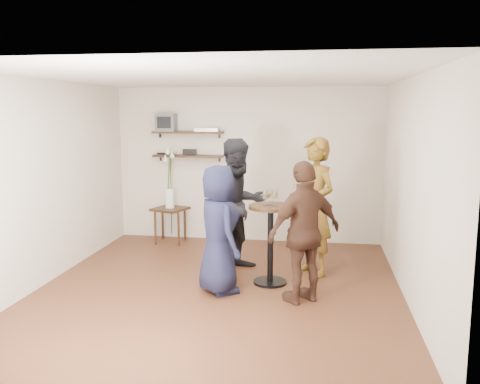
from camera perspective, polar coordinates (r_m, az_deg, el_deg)
name	(u,v)px	position (r m, az deg, el deg)	size (l,w,h in m)	color
room	(219,186)	(6.18, -2.41, 0.66)	(4.58, 5.08, 2.68)	#4A2517
shelf_upper	(188,132)	(8.66, -5.88, 6.68)	(1.20, 0.25, 0.04)	black
shelf_lower	(188,156)	(8.68, -5.84, 4.04)	(1.20, 0.25, 0.04)	black
crt_monitor	(167,122)	(8.75, -8.25, 7.76)	(0.32, 0.30, 0.30)	#59595B
dvd_deck	(207,130)	(8.58, -3.71, 7.00)	(0.40, 0.24, 0.06)	silver
radio	(190,152)	(8.67, -5.68, 4.49)	(0.22, 0.10, 0.10)	black
power_strip	(165,154)	(8.84, -8.37, 4.29)	(0.30, 0.05, 0.03)	black
side_table	(170,214)	(8.63, -7.85, -2.41)	(0.63, 0.63, 0.60)	black
vase_lilies	(169,188)	(8.56, -7.92, 0.40)	(0.20, 0.21, 1.04)	white
drinks_table	(270,234)	(6.50, 3.44, -4.68)	(0.56, 0.56, 1.03)	black
wine_glass_fl	(265,195)	(6.38, 2.85, -0.37)	(0.06, 0.06, 0.19)	silver
wine_glass_fr	(275,194)	(6.35, 3.92, -0.27)	(0.07, 0.07, 0.22)	silver
wine_glass_bl	(269,195)	(6.46, 3.31, -0.29)	(0.06, 0.06, 0.19)	silver
wine_glass_br	(272,194)	(6.41, 3.63, -0.28)	(0.07, 0.07, 0.20)	silver
person_plaid	(314,207)	(6.88, 8.35, -1.67)	(0.68, 0.45, 1.87)	#A32A12
person_dark	(239,205)	(7.02, -0.12, -1.48)	(0.89, 0.70, 1.84)	black
person_navy	(218,229)	(6.17, -2.44, -4.22)	(0.77, 0.50, 1.57)	#161832
person_brown	(305,232)	(5.89, 7.28, -4.52)	(0.97, 0.40, 1.65)	#41261B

